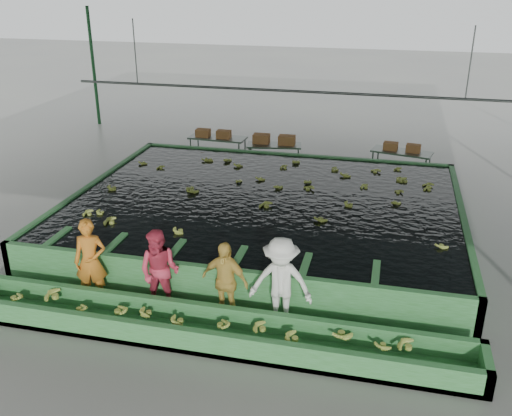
% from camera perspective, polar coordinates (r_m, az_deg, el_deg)
% --- Properties ---
extents(ground, '(80.00, 80.00, 0.00)m').
position_cam_1_polar(ground, '(13.90, -0.49, -4.58)').
color(ground, slate).
rests_on(ground, ground).
extents(shed_roof, '(20.00, 22.00, 0.04)m').
position_cam_1_polar(shed_roof, '(12.43, -0.57, 16.36)').
color(shed_roof, gray).
rests_on(shed_roof, shed_posts).
extents(shed_posts, '(20.00, 22.00, 5.00)m').
position_cam_1_polar(shed_posts, '(12.95, -0.52, 5.30)').
color(shed_posts, '#164320').
rests_on(shed_posts, ground).
extents(flotation_tank, '(10.00, 8.00, 0.90)m').
position_cam_1_polar(flotation_tank, '(15.03, 0.90, -0.50)').
color(flotation_tank, '#39803F').
rests_on(flotation_tank, ground).
extents(tank_water, '(9.70, 7.70, 0.00)m').
position_cam_1_polar(tank_water, '(14.88, 0.91, 0.91)').
color(tank_water, black).
rests_on(tank_water, flotation_tank).
extents(sorting_trough, '(10.00, 1.00, 0.50)m').
position_cam_1_polar(sorting_trough, '(10.81, -5.24, -11.91)').
color(sorting_trough, '#39803F').
rests_on(sorting_trough, ground).
extents(cableway_rail, '(0.08, 0.08, 14.00)m').
position_cam_1_polar(cableway_rail, '(17.57, 3.53, 11.60)').
color(cableway_rail, '#59605B').
rests_on(cableway_rail, shed_roof).
extents(rail_hanger_left, '(0.04, 0.04, 2.00)m').
position_cam_1_polar(rail_hanger_left, '(18.93, -12.00, 15.04)').
color(rail_hanger_left, '#59605B').
rests_on(rail_hanger_left, shed_roof).
extents(rail_hanger_right, '(0.04, 0.04, 2.00)m').
position_cam_1_polar(rail_hanger_right, '(17.26, 20.65, 13.41)').
color(rail_hanger_right, '#59605B').
rests_on(rail_hanger_right, shed_roof).
extents(worker_a, '(0.75, 0.59, 1.81)m').
position_cam_1_polar(worker_a, '(12.10, -16.21, -5.13)').
color(worker_a, orange).
rests_on(worker_a, ground).
extents(worker_b, '(0.86, 0.68, 1.74)m').
position_cam_1_polar(worker_b, '(11.49, -9.61, -6.26)').
color(worker_b, '#CD364D').
rests_on(worker_b, ground).
extents(worker_c, '(1.03, 0.58, 1.66)m').
position_cam_1_polar(worker_c, '(11.09, -3.14, -7.31)').
color(worker_c, gold).
rests_on(worker_c, ground).
extents(worker_d, '(1.22, 0.72, 1.86)m').
position_cam_1_polar(worker_d, '(10.81, 2.49, -7.54)').
color(worker_d, silver).
rests_on(worker_d, ground).
extents(packing_table_left, '(2.05, 0.91, 0.91)m').
position_cam_1_polar(packing_table_left, '(20.49, -3.82, 5.88)').
color(packing_table_left, '#59605B').
rests_on(packing_table_left, ground).
extents(packing_table_mid, '(1.95, 1.03, 0.84)m').
position_cam_1_polar(packing_table_mid, '(19.80, 1.81, 5.20)').
color(packing_table_mid, '#59605B').
rests_on(packing_table_mid, ground).
extents(packing_table_right, '(2.05, 1.19, 0.88)m').
position_cam_1_polar(packing_table_right, '(19.54, 14.26, 4.31)').
color(packing_table_right, '#59605B').
rests_on(packing_table_right, ground).
extents(box_stack_left, '(1.25, 0.35, 0.27)m').
position_cam_1_polar(box_stack_left, '(20.32, -4.28, 7.07)').
color(box_stack_left, brown).
rests_on(box_stack_left, packing_table_left).
extents(box_stack_mid, '(1.45, 0.43, 0.31)m').
position_cam_1_polar(box_stack_mid, '(19.76, 1.81, 6.45)').
color(box_stack_mid, brown).
rests_on(box_stack_mid, packing_table_mid).
extents(box_stack_right, '(1.22, 0.48, 0.26)m').
position_cam_1_polar(box_stack_right, '(19.42, 14.35, 5.55)').
color(box_stack_right, brown).
rests_on(box_stack_right, packing_table_right).
extents(floating_bananas, '(8.51, 5.80, 0.12)m').
position_cam_1_polar(floating_bananas, '(15.61, 1.56, 1.97)').
color(floating_bananas, '#93A33B').
rests_on(floating_bananas, tank_water).
extents(trough_bananas, '(9.67, 0.64, 0.13)m').
position_cam_1_polar(trough_bananas, '(10.73, -5.26, -11.25)').
color(trough_bananas, '#93A33B').
rests_on(trough_bananas, sorting_trough).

